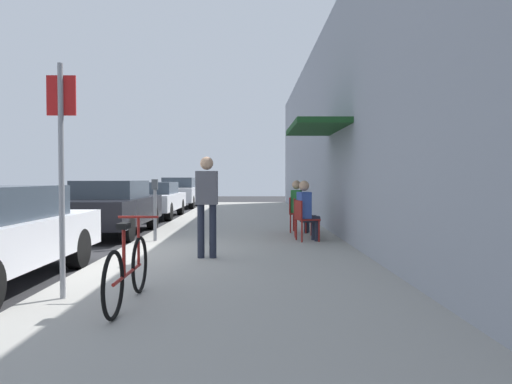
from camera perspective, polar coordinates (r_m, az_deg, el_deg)
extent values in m
plane|color=#2D2D30|center=(8.86, -17.19, -7.87)|extent=(60.00, 60.00, 0.00)
cube|color=#9E9B93|center=(10.47, -2.03, -6.00)|extent=(4.50, 32.00, 0.12)
cube|color=#999EA8|center=(10.69, 11.09, 8.89)|extent=(0.30, 32.00, 5.61)
cube|color=#19471E|center=(10.59, 7.28, 7.85)|extent=(1.10, 2.80, 0.12)
cylinder|color=black|center=(8.12, -20.99, -6.48)|extent=(0.22, 0.64, 0.64)
cube|color=black|center=(12.51, -17.41, -2.16)|extent=(1.80, 4.40, 0.64)
cube|color=#333D47|center=(12.63, -17.24, 0.33)|extent=(1.48, 2.11, 0.44)
cylinder|color=black|center=(13.66, -12.56, -3.15)|extent=(0.22, 0.64, 0.64)
cylinder|color=black|center=(14.07, -18.90, -3.06)|extent=(0.22, 0.64, 0.64)
cylinder|color=black|center=(11.01, -15.48, -4.32)|extent=(0.22, 0.64, 0.64)
cylinder|color=black|center=(11.52, -23.14, -4.13)|extent=(0.22, 0.64, 0.64)
cube|color=silver|center=(17.70, -12.43, -1.14)|extent=(1.80, 4.40, 0.57)
cube|color=#333D47|center=(17.83, -12.35, 0.49)|extent=(1.48, 2.11, 0.43)
cylinder|color=black|center=(18.92, -9.24, -1.81)|extent=(0.22, 0.64, 0.64)
cylinder|color=black|center=(19.22, -13.92, -1.78)|extent=(0.22, 0.64, 0.64)
cylinder|color=black|center=(16.23, -10.66, -2.39)|extent=(0.22, 0.64, 0.64)
cylinder|color=black|center=(16.58, -16.07, -2.34)|extent=(0.22, 0.64, 0.64)
cube|color=silver|center=(23.91, -9.37, -0.27)|extent=(1.80, 4.40, 0.69)
cube|color=#333D47|center=(24.05, -9.33, 1.16)|extent=(1.48, 2.11, 0.50)
cylinder|color=black|center=(25.17, -7.12, -0.95)|extent=(0.22, 0.64, 0.64)
cylinder|color=black|center=(25.40, -10.68, -0.94)|extent=(0.22, 0.64, 0.64)
cylinder|color=black|center=(22.47, -7.89, -1.26)|extent=(0.22, 0.64, 0.64)
cylinder|color=black|center=(22.72, -11.86, -1.25)|extent=(0.22, 0.64, 0.64)
cylinder|color=slate|center=(10.20, -12.27, -2.79)|extent=(0.07, 0.07, 1.10)
cube|color=#383D42|center=(10.17, -12.29, 0.92)|extent=(0.12, 0.10, 0.22)
cylinder|color=gray|center=(5.57, -22.72, 1.19)|extent=(0.06, 0.06, 2.60)
cube|color=red|center=(5.66, -22.75, 10.85)|extent=(0.32, 0.02, 0.44)
torus|color=black|center=(5.65, -14.06, -8.61)|extent=(0.04, 0.66, 0.66)
torus|color=black|center=(4.66, -17.09, -10.85)|extent=(0.04, 0.66, 0.66)
cylinder|color=maroon|center=(5.15, -15.42, -9.63)|extent=(0.04, 1.05, 0.04)
cylinder|color=maroon|center=(4.97, -15.88, -7.12)|extent=(0.04, 0.04, 0.50)
cube|color=black|center=(4.93, -15.91, -4.02)|extent=(0.10, 0.20, 0.06)
cylinder|color=maroon|center=(5.56, -14.20, -5.86)|extent=(0.03, 0.03, 0.56)
cylinder|color=maroon|center=(5.53, -14.22, -2.99)|extent=(0.46, 0.03, 0.03)
cylinder|color=maroon|center=(10.28, 6.97, -4.55)|extent=(0.04, 0.04, 0.45)
cylinder|color=maroon|center=(9.93, 7.73, -4.77)|extent=(0.04, 0.04, 0.45)
cylinder|color=maroon|center=(10.16, 4.96, -4.62)|extent=(0.04, 0.04, 0.45)
cylinder|color=maroon|center=(9.80, 5.65, -4.85)|extent=(0.04, 0.04, 0.45)
cube|color=maroon|center=(10.02, 6.33, -3.33)|extent=(0.52, 0.52, 0.03)
cube|color=maroon|center=(9.93, 5.22, -2.19)|extent=(0.12, 0.44, 0.40)
cylinder|color=#232838|center=(10.19, 7.10, -4.55)|extent=(0.11, 0.11, 0.47)
cylinder|color=#232838|center=(10.13, 6.41, -3.25)|extent=(0.38, 0.21, 0.14)
cylinder|color=#232838|center=(10.01, 7.49, -4.67)|extent=(0.11, 0.11, 0.47)
cylinder|color=#232838|center=(9.94, 6.80, -3.34)|extent=(0.38, 0.21, 0.14)
cube|color=#334C99|center=(9.97, 5.90, -1.60)|extent=(0.29, 0.40, 0.56)
sphere|color=tan|center=(9.95, 5.91, 0.76)|extent=(0.22, 0.22, 0.22)
cylinder|color=maroon|center=(10.98, 6.79, -4.15)|extent=(0.04, 0.04, 0.45)
cylinder|color=maroon|center=(10.61, 6.90, -4.36)|extent=(0.04, 0.04, 0.45)
cylinder|color=maroon|center=(10.97, 4.80, -4.16)|extent=(0.04, 0.04, 0.45)
cylinder|color=maroon|center=(10.59, 4.84, -4.36)|extent=(0.04, 0.04, 0.45)
cube|color=maroon|center=(10.76, 5.84, -2.99)|extent=(0.47, 0.47, 0.03)
cube|color=maroon|center=(10.74, 4.75, -1.90)|extent=(0.06, 0.44, 0.40)
cylinder|color=maroon|center=(11.77, 6.43, -3.77)|extent=(0.04, 0.04, 0.45)
cylinder|color=maroon|center=(11.40, 6.13, -3.94)|extent=(0.04, 0.04, 0.45)
cylinder|color=maroon|center=(11.84, 4.61, -3.73)|extent=(0.04, 0.04, 0.45)
cylinder|color=maroon|center=(11.46, 4.25, -3.90)|extent=(0.04, 0.04, 0.45)
cube|color=maroon|center=(11.59, 5.36, -2.65)|extent=(0.55, 0.55, 0.03)
cube|color=maroon|center=(11.62, 4.37, -1.63)|extent=(0.15, 0.43, 0.40)
cylinder|color=#232838|center=(11.68, 6.31, -3.76)|extent=(0.11, 0.11, 0.47)
cylinder|color=#232838|center=(11.68, 5.69, -2.60)|extent=(0.38, 0.24, 0.14)
cylinder|color=#232838|center=(11.48, 6.15, -3.85)|extent=(0.11, 0.11, 0.47)
cylinder|color=#232838|center=(11.49, 5.52, -2.67)|extent=(0.38, 0.24, 0.14)
cube|color=#267233|center=(11.59, 4.97, -1.14)|extent=(0.31, 0.41, 0.56)
sphere|color=tan|center=(11.58, 4.98, 0.88)|extent=(0.22, 0.22, 0.22)
cylinder|color=#232838|center=(7.88, -6.76, -4.79)|extent=(0.12, 0.12, 0.90)
cylinder|color=#232838|center=(7.86, -5.31, -4.80)|extent=(0.12, 0.12, 0.90)
cube|color=#595960|center=(7.82, -6.05, 0.52)|extent=(0.36, 0.22, 0.56)
sphere|color=tan|center=(7.83, -6.06, 3.52)|extent=(0.22, 0.22, 0.22)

